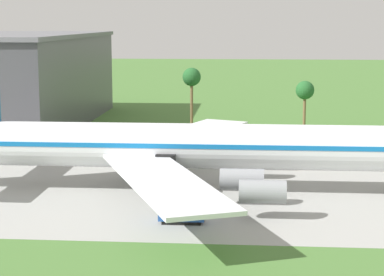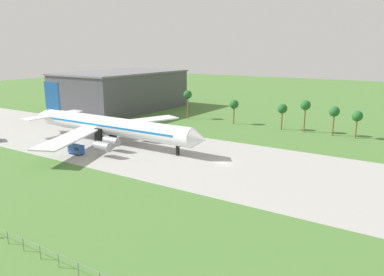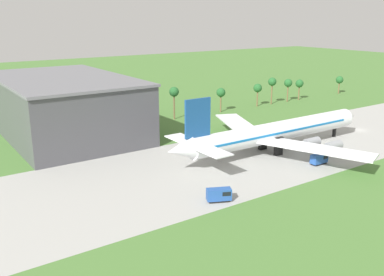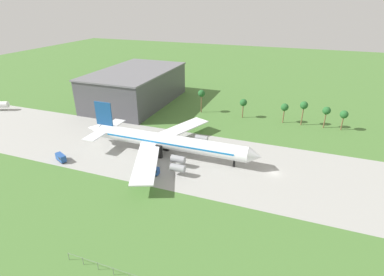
{
  "view_description": "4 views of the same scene",
  "coord_description": "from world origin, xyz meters",
  "views": [
    {
      "loc": [
        -32.32,
        -86.0,
        21.25
      ],
      "look_at": [
        -39.15,
        -0.51,
        6.68
      ],
      "focal_mm": 65.0,
      "sensor_mm": 36.0,
      "label": 1
    },
    {
      "loc": [
        44.24,
        -83.71,
        29.36
      ],
      "look_at": [
        -9.24,
        -0.51,
        5.68
      ],
      "focal_mm": 35.0,
      "sensor_mm": 36.0,
      "label": 2
    },
    {
      "loc": [
        -125.78,
        -83.12,
        37.21
      ],
      "look_at": [
        -69.05,
        -0.51,
        8.51
      ],
      "focal_mm": 40.0,
      "sensor_mm": 36.0,
      "label": 3
    },
    {
      "loc": [
        4.11,
        -92.55,
        54.72
      ],
      "look_at": [
        -32.07,
        5.0,
        6.0
      ],
      "focal_mm": 28.0,
      "sensor_mm": 36.0,
      "label": 4
    }
  ],
  "objects": [
    {
      "name": "jet_airliner",
      "position": [
        -40.45,
        -0.51,
        5.62
      ],
      "size": [
        71.39,
        59.42,
        18.12
      ],
      "color": "white",
      "rests_on": "ground_plane"
    },
    {
      "name": "fuel_truck",
      "position": [
        -38.93,
        -15.18,
        1.48
      ],
      "size": [
        4.85,
        2.04,
        2.76
      ],
      "color": "black",
      "rests_on": "ground_plane"
    }
  ]
}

